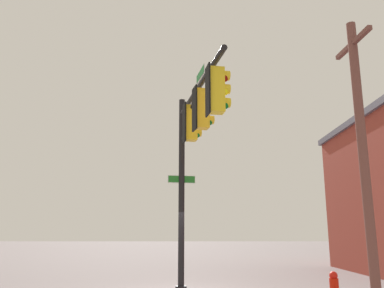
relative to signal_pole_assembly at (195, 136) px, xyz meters
The scene contains 3 objects.
signal_pole_assembly is the anchor object (origin of this frame).
utility_pole 4.51m from the signal_pole_assembly, 73.34° to the left, with size 1.80×0.28×7.47m.
fire_hydrant 5.63m from the signal_pole_assembly, 91.27° to the left, with size 0.33×0.24×0.83m.
Camera 1 is at (13.08, 0.33, 1.91)m, focal length 36.74 mm.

